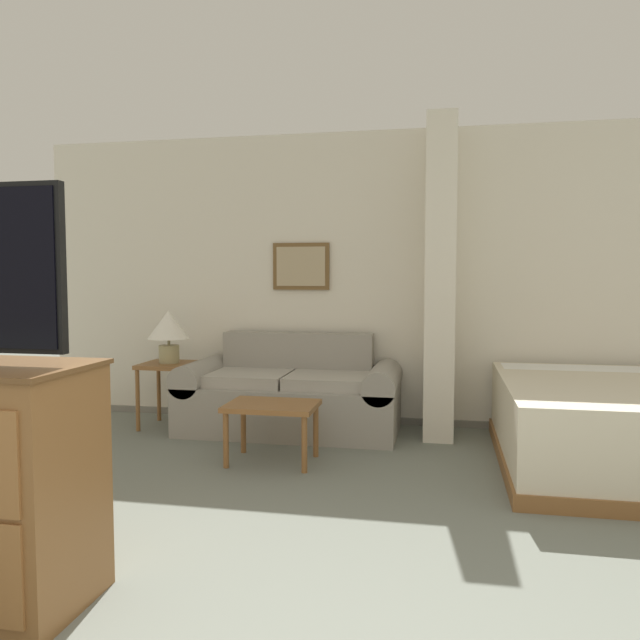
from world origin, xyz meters
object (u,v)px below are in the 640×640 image
at_px(coffee_table, 272,411).
at_px(table_lamp, 169,328).
at_px(couch, 291,395).
at_px(bed, 629,426).

bearing_deg(coffee_table, table_lamp, 144.34).
relative_size(couch, table_lamp, 4.03).
distance_m(couch, table_lamp, 1.22).
relative_size(couch, bed, 0.96).
bearing_deg(table_lamp, coffee_table, -35.66).
bearing_deg(table_lamp, bed, -8.02).
xyz_separation_m(coffee_table, bed, (2.44, 0.33, -0.06)).
height_order(table_lamp, bed, table_lamp).
relative_size(coffee_table, bed, 0.33).
relative_size(couch, coffee_table, 2.92).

